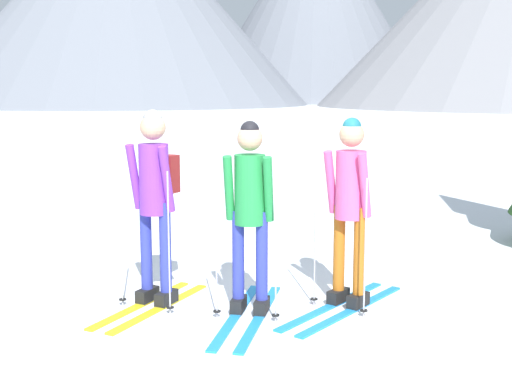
% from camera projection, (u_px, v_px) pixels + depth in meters
% --- Properties ---
extents(ground_plane, '(400.00, 400.00, 0.00)m').
position_uv_depth(ground_plane, '(229.00, 311.00, 6.26)').
color(ground_plane, white).
extents(skier_in_purple, '(0.82, 1.57, 1.87)m').
position_uv_depth(skier_in_purple, '(155.00, 194.00, 6.30)').
color(skier_in_purple, yellow).
rests_on(skier_in_purple, ground).
extents(skier_in_green, '(0.61, 1.81, 1.78)m').
position_uv_depth(skier_in_green, '(250.00, 210.00, 6.04)').
color(skier_in_green, '#1E84D1').
rests_on(skier_in_green, ground).
extents(skier_in_pink, '(1.21, 1.68, 1.80)m').
position_uv_depth(skier_in_pink, '(350.00, 204.00, 6.24)').
color(skier_in_pink, '#1E84D1').
rests_on(skier_in_pink, ground).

